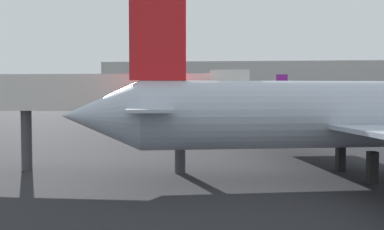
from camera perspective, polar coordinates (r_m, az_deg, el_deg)
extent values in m
cylinder|color=#B2BCCC|center=(30.07, 22.80, 0.11)|extent=(29.79, 10.01, 4.11)
cone|color=#B2BCCC|center=(26.32, -11.58, -0.09)|extent=(5.26, 4.94, 4.11)
cube|color=#B2BCCC|center=(29.41, 20.26, -1.11)|extent=(11.68, 32.62, 0.25)
cube|color=#B2BCCC|center=(26.21, -5.53, 0.84)|extent=(4.18, 9.00, 0.17)
cube|color=red|center=(26.47, -4.44, 10.94)|extent=(3.30, 0.97, 5.99)
cylinder|color=#4C4C54|center=(35.33, 17.07, -0.75)|extent=(3.41, 2.45, 1.86)
cube|color=black|center=(31.50, 18.49, -5.16)|extent=(0.61, 0.61, 1.86)
cube|color=black|center=(27.85, 22.10, -6.26)|extent=(0.61, 0.61, 1.86)
cylinder|color=silver|center=(91.60, 16.26, 1.42)|extent=(17.54, 4.81, 2.74)
cone|color=silver|center=(95.24, 22.10, 1.38)|extent=(3.32, 3.09, 2.74)
cone|color=silver|center=(88.99, 10.02, 1.45)|extent=(3.32, 3.09, 2.74)
cube|color=silver|center=(91.35, 15.74, 1.17)|extent=(5.85, 20.34, 0.17)
cube|color=silver|center=(89.38, 11.19, 1.62)|extent=(2.39, 6.07, 0.11)
cube|color=purple|center=(89.45, 11.43, 3.72)|extent=(2.26, 0.48, 4.37)
cylinder|color=#4C4C54|center=(95.15, 15.35, 1.15)|extent=(2.25, 1.51, 1.27)
cylinder|color=#4C4C54|center=(87.89, 16.81, 1.00)|extent=(2.25, 1.51, 1.27)
cube|color=black|center=(93.54, 19.48, 0.02)|extent=(0.39, 0.39, 1.75)
cube|color=black|center=(92.76, 15.47, 0.06)|extent=(0.39, 0.39, 1.75)
cube|color=black|center=(90.08, 15.99, -0.03)|extent=(0.39, 0.39, 1.75)
cube|color=silver|center=(30.00, -11.52, 2.85)|extent=(14.95, 1.70, 2.40)
cube|color=silver|center=(28.68, 4.89, 2.90)|extent=(2.42, 2.82, 2.80)
cylinder|color=#3F3F44|center=(29.08, -1.54, -3.48)|extent=(0.70, 0.70, 4.07)
cylinder|color=#3F3F44|center=(32.09, -20.44, -3.06)|extent=(0.70, 0.70, 4.07)
cube|color=#B7B7B2|center=(136.20, 9.52, 3.54)|extent=(93.96, 26.93, 13.90)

